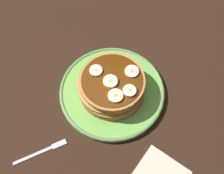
{
  "coord_description": "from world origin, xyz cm",
  "views": [
    {
      "loc": [
        -30.1,
        -18.81,
        69.66
      ],
      "look_at": [
        0.0,
        0.0,
        3.47
      ],
      "focal_mm": 48.6,
      "sensor_mm": 36.0,
      "label": 1
    }
  ],
  "objects_px": {
    "plate": "(112,92)",
    "banana_slice_1": "(132,71)",
    "banana_slice_4": "(129,91)",
    "banana_slice_3": "(115,96)",
    "banana_slice_0": "(112,82)",
    "fork": "(43,151)",
    "pancake_stack": "(111,86)",
    "banana_slice_2": "(95,71)"
  },
  "relations": [
    {
      "from": "plate",
      "to": "fork",
      "type": "distance_m",
      "value": 0.22
    },
    {
      "from": "banana_slice_3",
      "to": "banana_slice_4",
      "type": "xyz_separation_m",
      "value": [
        0.03,
        -0.02,
        0.0
      ]
    },
    {
      "from": "plate",
      "to": "banana_slice_2",
      "type": "xyz_separation_m",
      "value": [
        -0.0,
        0.05,
        0.06
      ]
    },
    {
      "from": "plate",
      "to": "banana_slice_3",
      "type": "xyz_separation_m",
      "value": [
        -0.03,
        -0.03,
        0.06
      ]
    },
    {
      "from": "banana_slice_1",
      "to": "banana_slice_3",
      "type": "height_order",
      "value": "same"
    },
    {
      "from": "plate",
      "to": "pancake_stack",
      "type": "xyz_separation_m",
      "value": [
        -0.0,
        0.0,
        0.03
      ]
    },
    {
      "from": "banana_slice_0",
      "to": "banana_slice_3",
      "type": "height_order",
      "value": "banana_slice_0"
    },
    {
      "from": "banana_slice_0",
      "to": "banana_slice_1",
      "type": "bearing_deg",
      "value": -26.34
    },
    {
      "from": "banana_slice_0",
      "to": "banana_slice_1",
      "type": "relative_size",
      "value": 1.01
    },
    {
      "from": "banana_slice_2",
      "to": "banana_slice_3",
      "type": "bearing_deg",
      "value": -112.06
    },
    {
      "from": "pancake_stack",
      "to": "fork",
      "type": "xyz_separation_m",
      "value": [
        -0.21,
        0.06,
        -0.04
      ]
    },
    {
      "from": "plate",
      "to": "banana_slice_2",
      "type": "bearing_deg",
      "value": 92.89
    },
    {
      "from": "banana_slice_2",
      "to": "fork",
      "type": "distance_m",
      "value": 0.22
    },
    {
      "from": "pancake_stack",
      "to": "fork",
      "type": "height_order",
      "value": "pancake_stack"
    },
    {
      "from": "banana_slice_0",
      "to": "fork",
      "type": "bearing_deg",
      "value": 164.1
    },
    {
      "from": "plate",
      "to": "banana_slice_1",
      "type": "relative_size",
      "value": 7.8
    },
    {
      "from": "plate",
      "to": "banana_slice_1",
      "type": "distance_m",
      "value": 0.08
    },
    {
      "from": "pancake_stack",
      "to": "banana_slice_3",
      "type": "height_order",
      "value": "banana_slice_3"
    },
    {
      "from": "banana_slice_1",
      "to": "banana_slice_3",
      "type": "xyz_separation_m",
      "value": [
        -0.08,
        -0.0,
        0.0
      ]
    },
    {
      "from": "plate",
      "to": "banana_slice_0",
      "type": "xyz_separation_m",
      "value": [
        -0.01,
        -0.0,
        0.06
      ]
    },
    {
      "from": "banana_slice_0",
      "to": "fork",
      "type": "relative_size",
      "value": 0.3
    },
    {
      "from": "banana_slice_3",
      "to": "plate",
      "type": "bearing_deg",
      "value": 42.27
    },
    {
      "from": "banana_slice_2",
      "to": "banana_slice_3",
      "type": "xyz_separation_m",
      "value": [
        -0.03,
        -0.08,
        0.0
      ]
    },
    {
      "from": "fork",
      "to": "banana_slice_3",
      "type": "bearing_deg",
      "value": -25.3
    },
    {
      "from": "banana_slice_1",
      "to": "banana_slice_3",
      "type": "relative_size",
      "value": 0.97
    },
    {
      "from": "banana_slice_2",
      "to": "banana_slice_4",
      "type": "relative_size",
      "value": 1.0
    },
    {
      "from": "banana_slice_1",
      "to": "banana_slice_2",
      "type": "distance_m",
      "value": 0.09
    },
    {
      "from": "pancake_stack",
      "to": "banana_slice_1",
      "type": "relative_size",
      "value": 5.09
    },
    {
      "from": "banana_slice_4",
      "to": "banana_slice_2",
      "type": "bearing_deg",
      "value": 88.35
    },
    {
      "from": "pancake_stack",
      "to": "banana_slice_1",
      "type": "height_order",
      "value": "banana_slice_1"
    },
    {
      "from": "plate",
      "to": "banana_slice_4",
      "type": "distance_m",
      "value": 0.08
    },
    {
      "from": "banana_slice_1",
      "to": "banana_slice_3",
      "type": "distance_m",
      "value": 0.08
    },
    {
      "from": "plate",
      "to": "banana_slice_1",
      "type": "bearing_deg",
      "value": -33.13
    },
    {
      "from": "banana_slice_3",
      "to": "banana_slice_0",
      "type": "bearing_deg",
      "value": 46.28
    },
    {
      "from": "banana_slice_4",
      "to": "banana_slice_3",
      "type": "bearing_deg",
      "value": 143.08
    },
    {
      "from": "plate",
      "to": "banana_slice_3",
      "type": "height_order",
      "value": "banana_slice_3"
    },
    {
      "from": "plate",
      "to": "fork",
      "type": "bearing_deg",
      "value": 165.43
    },
    {
      "from": "banana_slice_3",
      "to": "banana_slice_2",
      "type": "bearing_deg",
      "value": 67.94
    },
    {
      "from": "banana_slice_1",
      "to": "pancake_stack",
      "type": "bearing_deg",
      "value": 147.53
    },
    {
      "from": "banana_slice_0",
      "to": "fork",
      "type": "xyz_separation_m",
      "value": [
        -0.21,
        0.06,
        -0.07
      ]
    },
    {
      "from": "banana_slice_2",
      "to": "banana_slice_4",
      "type": "xyz_separation_m",
      "value": [
        -0.0,
        -0.1,
        0.0
      ]
    },
    {
      "from": "banana_slice_3",
      "to": "banana_slice_4",
      "type": "distance_m",
      "value": 0.03
    }
  ]
}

